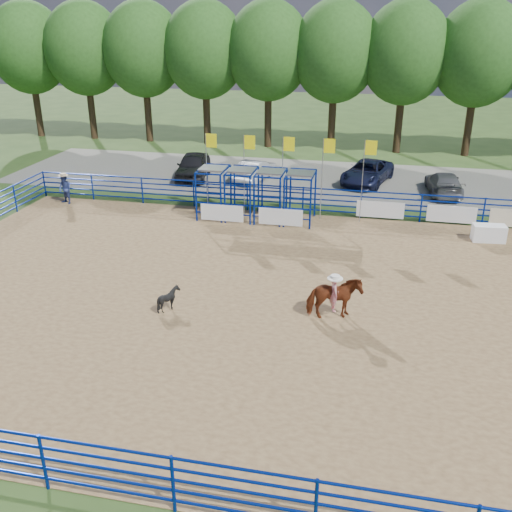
% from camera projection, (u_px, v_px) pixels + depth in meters
% --- Properties ---
extents(ground, '(120.00, 120.00, 0.00)m').
position_uv_depth(ground, '(266.00, 300.00, 21.21)').
color(ground, '#395421').
rests_on(ground, ground).
extents(arena_dirt, '(30.00, 20.00, 0.02)m').
position_uv_depth(arena_dirt, '(266.00, 299.00, 21.20)').
color(arena_dirt, '#97764B').
rests_on(arena_dirt, ground).
extents(gravel_strip, '(40.00, 10.00, 0.01)m').
position_uv_depth(gravel_strip, '(317.00, 179.00, 36.49)').
color(gravel_strip, gray).
rests_on(gravel_strip, ground).
extents(announcer_table, '(1.52, 0.81, 0.78)m').
position_uv_depth(announcer_table, '(489.00, 233.00, 26.46)').
color(announcer_table, white).
rests_on(announcer_table, arena_dirt).
extents(horse_and_rider, '(2.01, 1.36, 2.25)m').
position_uv_depth(horse_and_rider, '(334.00, 296.00, 19.57)').
color(horse_and_rider, maroon).
rests_on(horse_and_rider, arena_dirt).
extents(calf, '(0.95, 0.88, 0.88)m').
position_uv_depth(calf, '(169.00, 299.00, 20.28)').
color(calf, black).
rests_on(calf, arena_dirt).
extents(spectator_cowboy, '(0.97, 0.87, 1.70)m').
position_uv_depth(spectator_cowboy, '(65.00, 189.00, 31.51)').
color(spectator_cowboy, navy).
rests_on(spectator_cowboy, arena_dirt).
extents(car_a, '(2.52, 4.85, 1.58)m').
position_uv_depth(car_a, '(193.00, 166.00, 36.51)').
color(car_a, black).
rests_on(car_a, gravel_strip).
extents(car_b, '(2.16, 4.15, 1.30)m').
position_uv_depth(car_b, '(255.00, 170.00, 36.07)').
color(car_b, '#9A9DA2').
rests_on(car_b, gravel_strip).
extents(car_c, '(3.51, 5.40, 1.38)m').
position_uv_depth(car_c, '(367.00, 172.00, 35.41)').
color(car_c, '#151935').
rests_on(car_c, gravel_strip).
extents(car_d, '(2.07, 4.48, 1.27)m').
position_uv_depth(car_d, '(444.00, 183.00, 33.33)').
color(car_d, '#5D5D5F').
rests_on(car_d, gravel_strip).
extents(perimeter_fence, '(30.10, 20.10, 1.50)m').
position_uv_depth(perimeter_fence, '(266.00, 282.00, 20.91)').
color(perimeter_fence, navy).
rests_on(perimeter_fence, ground).
extents(chute_assembly, '(19.32, 2.41, 4.20)m').
position_uv_depth(chute_assembly, '(263.00, 196.00, 29.02)').
color(chute_assembly, navy).
rests_on(chute_assembly, ground).
extents(treeline, '(56.40, 6.40, 11.24)m').
position_uv_depth(treeline, '(336.00, 47.00, 41.62)').
color(treeline, '#3F2B19').
rests_on(treeline, ground).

